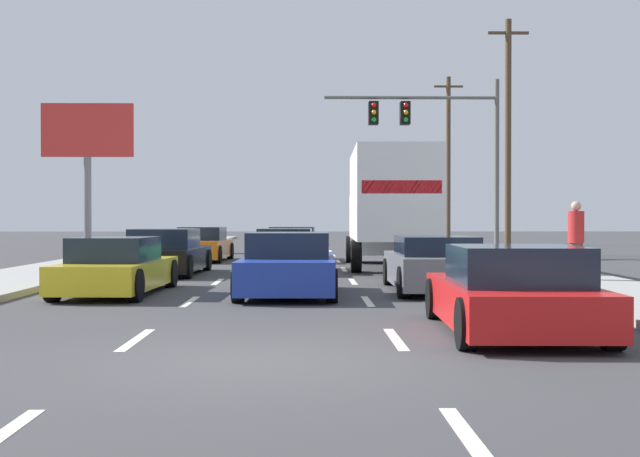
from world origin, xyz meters
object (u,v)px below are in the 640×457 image
at_px(car_gray, 434,265).
at_px(utility_pole_mid, 508,134).
at_px(car_green, 286,252).
at_px(car_red, 512,293).
at_px(car_blue, 289,267).
at_px(traffic_signal_mast, 428,129).
at_px(roadside_billboard, 87,145).
at_px(utility_pole_far, 448,158).
at_px(car_navy, 293,246).
at_px(car_orange, 203,246).
at_px(car_yellow, 117,268).
at_px(car_black, 166,254).
at_px(box_truck, 390,203).
at_px(pedestrian_near_corner, 576,240).

height_order(car_gray, utility_pole_mid, utility_pole_mid).
bearing_deg(car_green, car_red, -75.40).
relative_size(car_green, car_red, 1.02).
xyz_separation_m(car_blue, traffic_signal_mast, (5.43, 17.40, 4.76)).
xyz_separation_m(utility_pole_mid, roadside_billboard, (-19.50, 3.94, -0.18)).
bearing_deg(car_blue, roadside_billboard, 113.73).
relative_size(car_gray, utility_pole_mid, 0.43).
distance_m(car_green, roadside_billboard, 19.20).
relative_size(car_red, utility_pole_mid, 0.42).
distance_m(car_green, car_red, 13.75).
relative_size(traffic_signal_mast, roadside_billboard, 1.03).
bearing_deg(utility_pole_far, car_blue, -104.99).
distance_m(car_navy, car_blue, 14.05).
xyz_separation_m(car_orange, car_navy, (3.39, 0.03, -0.00)).
bearing_deg(car_yellow, car_orange, 89.62).
bearing_deg(car_navy, car_black, -114.64).
height_order(car_green, car_gray, car_green).
bearing_deg(car_yellow, car_red, -41.73).
bearing_deg(roadside_billboard, car_yellow, -73.90).
xyz_separation_m(car_navy, box_truck, (3.17, -4.65, 1.51)).
xyz_separation_m(car_navy, pedestrian_near_corner, (6.91, -11.59, 0.50)).
relative_size(box_truck, traffic_signal_mast, 1.18).
xyz_separation_m(car_yellow, car_red, (6.83, -6.09, 0.01)).
height_order(car_navy, pedestrian_near_corner, pedestrian_near_corner).
height_order(car_blue, utility_pole_far, utility_pole_far).
bearing_deg(car_red, car_black, 119.15).
bearing_deg(car_black, utility_pole_far, 65.33).
height_order(car_blue, box_truck, box_truck).
distance_m(car_yellow, utility_pole_far, 36.64).
bearing_deg(car_orange, car_gray, -63.05).
bearing_deg(car_red, car_green, 104.60).
bearing_deg(box_truck, car_black, -156.22).
xyz_separation_m(car_green, pedestrian_near_corner, (7.03, -5.08, 0.49)).
xyz_separation_m(car_black, pedestrian_near_corner, (10.38, -4.01, 0.49)).
relative_size(car_navy, box_truck, 0.52).
relative_size(box_truck, car_red, 2.02).
distance_m(traffic_signal_mast, utility_pole_mid, 4.30).
distance_m(car_yellow, roadside_billboard, 24.34).
distance_m(car_navy, pedestrian_near_corner, 13.50).
bearing_deg(car_navy, car_blue, -89.47).
distance_m(car_green, car_blue, 7.55).
bearing_deg(car_red, roadside_billboard, 114.85).
relative_size(roadside_billboard, pedestrian_near_corner, 3.85).
bearing_deg(car_yellow, car_green, 65.01).
distance_m(car_green, traffic_signal_mast, 12.33).
bearing_deg(utility_pole_mid, car_yellow, -124.10).
bearing_deg(car_navy, traffic_signal_mast, 31.12).
height_order(car_yellow, car_green, car_green).
xyz_separation_m(car_orange, pedestrian_near_corner, (10.30, -11.57, 0.50)).
relative_size(car_green, car_blue, 1.03).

